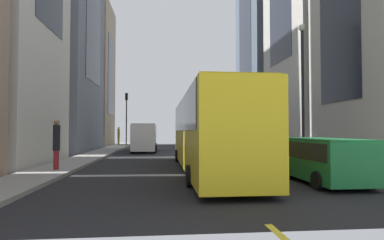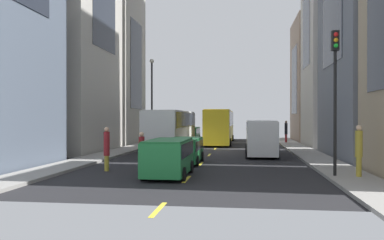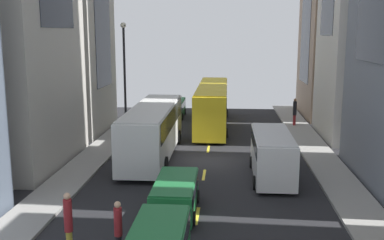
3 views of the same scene
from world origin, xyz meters
TOP-DOWN VIEW (x-y plane):
  - ground_plane at (0.00, 0.00)m, footprint 40.92×40.92m
  - sidewalk_west at (-7.36, 0.00)m, footprint 2.20×44.00m
  - sidewalk_east at (7.36, 0.00)m, footprint 2.20×44.00m
  - lane_stripe_2 at (0.00, -9.00)m, footprint 0.16×2.00m
  - lane_stripe_3 at (0.00, -3.00)m, footprint 0.16×2.00m
  - lane_stripe_4 at (0.00, 3.00)m, footprint 0.16×2.00m
  - lane_stripe_5 at (0.00, 9.00)m, footprint 0.16×2.00m
  - lane_stripe_6 at (0.00, 15.00)m, footprint 0.16×2.00m
  - lane_stripe_7 at (0.00, 21.00)m, footprint 0.16×2.00m
  - building_west_2 at (-13.22, 8.13)m, footprint 9.21×7.94m
  - building_east_3 at (12.49, 16.98)m, footprint 7.73×9.01m
  - city_bus_white at (-3.53, 0.74)m, footprint 2.80×11.73m
  - streetcar_yellow at (0.00, 11.00)m, footprint 2.70×14.35m
  - delivery_van_white at (3.80, -3.32)m, footprint 2.25×6.12m
  - car_green_0 at (-3.84, 15.08)m, footprint 2.07×4.39m
  - car_green_1 at (-1.01, -8.71)m, footprint 1.99×4.36m
  - pedestrian_waiting_curb at (7.08, 11.20)m, footprint 0.32×0.32m
  - pedestrian_walking_far at (-2.65, -12.80)m, footprint 0.30×0.30m
  - pedestrian_crossing_mid at (-4.53, -12.71)m, footprint 0.31×0.31m
  - streetlamp_near at (-6.76, 7.15)m, footprint 0.44×0.44m

SIDE VIEW (x-z plane):
  - ground_plane at x=0.00m, z-range 0.00..0.00m
  - lane_stripe_2 at x=0.00m, z-range 0.00..0.01m
  - lane_stripe_3 at x=0.00m, z-range 0.00..0.01m
  - lane_stripe_4 at x=0.00m, z-range 0.00..0.01m
  - lane_stripe_5 at x=0.00m, z-range 0.00..0.01m
  - lane_stripe_6 at x=0.00m, z-range 0.00..0.01m
  - lane_stripe_7 at x=0.00m, z-range 0.00..0.01m
  - sidewalk_west at x=-7.36m, z-range 0.00..0.15m
  - sidewalk_east at x=7.36m, z-range 0.00..0.15m
  - car_green_1 at x=-1.01m, z-range 0.14..1.68m
  - car_green_0 at x=-3.84m, z-range 0.15..1.81m
  - pedestrian_walking_far at x=-2.65m, z-range 0.08..2.14m
  - pedestrian_crossing_mid at x=-4.53m, z-range 0.09..2.39m
  - pedestrian_waiting_curb at x=7.08m, z-range 0.25..2.59m
  - delivery_van_white at x=3.80m, z-range 0.23..2.80m
  - city_bus_white at x=-3.53m, z-range 0.33..3.69m
  - streetcar_yellow at x=0.00m, z-range 0.33..3.92m
  - streetlamp_near at x=-6.76m, z-range 0.99..9.65m
  - building_east_3 at x=12.49m, z-range 0.00..14.69m
  - building_west_2 at x=-13.22m, z-range 0.00..16.65m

